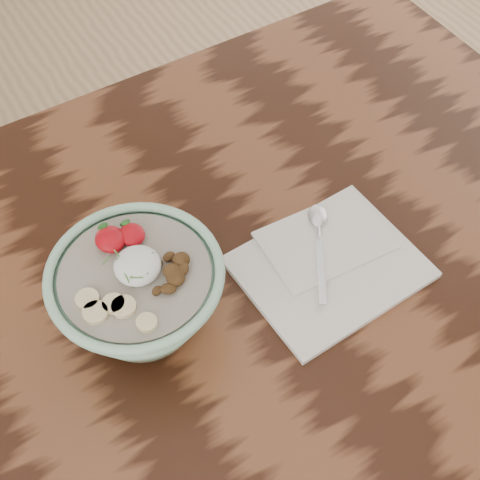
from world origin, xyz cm
name	(u,v)px	position (x,y,z in cm)	size (l,w,h in cm)	color
table	(127,369)	(0.00, 0.00, 65.70)	(160.00, 90.00, 75.00)	black
breakfast_bowl	(139,293)	(4.17, 0.10, 82.19)	(21.28, 21.28, 14.08)	#A1D9B7
napkin	(329,261)	(30.00, -4.84, 75.61)	(24.57, 20.21, 1.46)	white
spoon	(319,229)	(31.45, -0.20, 76.83)	(10.61, 15.11, 0.88)	silver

